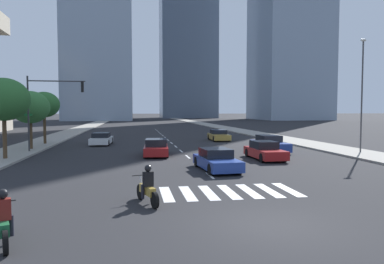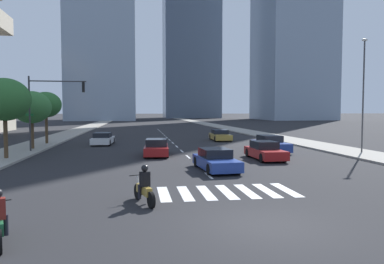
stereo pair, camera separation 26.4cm
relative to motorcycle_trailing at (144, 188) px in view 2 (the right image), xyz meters
The scene contains 17 objects.
ground_plane 4.77m from the motorcycle_trailing, 41.44° to the right, with size 800.00×800.00×0.00m, color #232326.
sidewalk_east 31.96m from the motorcycle_trailing, 57.22° to the left, with size 4.00×260.00×0.15m, color gray.
sidewalk_west 28.75m from the motorcycle_trailing, 110.81° to the left, with size 4.00×260.00×0.15m, color gray.
crosswalk_near 3.88m from the motorcycle_trailing, 22.49° to the left, with size 5.85×2.84×0.01m.
lane_divider_center 29.69m from the motorcycle_trailing, 83.14° to the left, with size 0.14×50.00×0.01m.
motorcycle_trailing is the anchor object (origin of this frame).
sedan_red_0 14.31m from the motorcycle_trailing, 51.96° to the left, with size 1.84×4.51×1.30m.
sedan_red_1 14.67m from the motorcycle_trailing, 85.22° to the left, with size 2.11×4.78×1.31m.
sedan_blue_2 19.23m from the motorcycle_trailing, 55.29° to the left, with size 1.97×4.81×1.39m.
sedan_white_3 24.71m from the motorcycle_trailing, 98.70° to the left, with size 2.14×4.49×1.25m.
sedan_blue_4 8.35m from the motorcycle_trailing, 58.91° to the left, with size 2.14×4.56×1.26m.
sedan_gold_5 29.30m from the motorcycle_trailing, 71.41° to the left, with size 2.01×4.64×1.26m.
traffic_signal_far 19.83m from the motorcycle_trailing, 112.17° to the left, with size 4.88×0.28×6.18m.
street_lamp_east 22.44m from the motorcycle_trailing, 36.64° to the left, with size 0.50×0.24×9.03m.
street_tree_nearest 16.90m from the motorcycle_trailing, 124.78° to the left, with size 3.52×3.52×5.62m.
street_tree_second 22.42m from the motorcycle_trailing, 115.09° to the left, with size 3.33×3.33×5.06m.
street_tree_third 27.12m from the motorcycle_trailing, 110.48° to the left, with size 3.06×3.06×5.25m.
Camera 2 is at (-3.78, -10.46, 3.50)m, focal length 33.99 mm.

